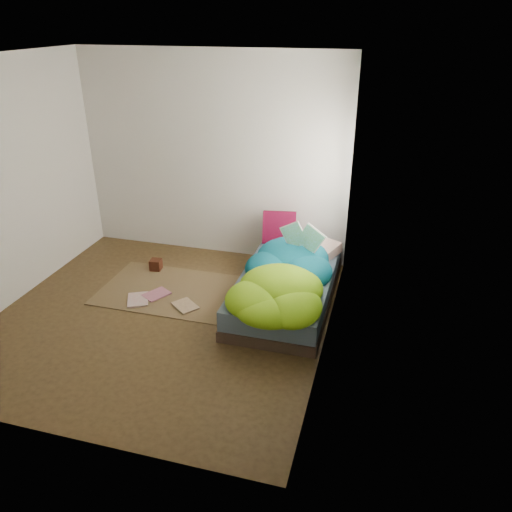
{
  "coord_description": "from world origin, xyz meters",
  "views": [
    {
      "loc": [
        2.19,
        -4.11,
        2.95
      ],
      "look_at": [
        0.85,
        0.75,
        0.49
      ],
      "focal_mm": 35.0,
      "sensor_mm": 36.0,
      "label": 1
    }
  ],
  "objects": [
    {
      "name": "wooden_box",
      "position": [
        -0.53,
        0.99,
        0.08
      ],
      "size": [
        0.15,
        0.15,
        0.13
      ],
      "primitive_type": "cube",
      "rotation": [
        0.0,
        0.0,
        0.11
      ],
      "color": "#3A130D",
      "rests_on": "rug"
    },
    {
      "name": "floor_book_c",
      "position": [
        0.11,
        0.16,
        0.02
      ],
      "size": [
        0.36,
        0.34,
        0.02
      ],
      "primitive_type": "imported",
      "rotation": [
        0.0,
        0.0,
        0.91
      ],
      "color": "tan",
      "rests_on": "rug"
    },
    {
      "name": "room_walls",
      "position": [
        0.01,
        0.01,
        1.63
      ],
      "size": [
        3.54,
        3.54,
        2.62
      ],
      "color": "silver",
      "rests_on": "ground"
    },
    {
      "name": "duvet",
      "position": [
        1.22,
        0.5,
        0.51
      ],
      "size": [
        0.96,
        1.84,
        0.34
      ],
      "primitive_type": null,
      "color": "#064D6A",
      "rests_on": "bed"
    },
    {
      "name": "ground",
      "position": [
        0.0,
        0.0,
        0.0
      ],
      "size": [
        3.5,
        3.5,
        0.0
      ],
      "primitive_type": "cube",
      "color": "#3E2C18",
      "rests_on": "ground"
    },
    {
      "name": "pillow_floral",
      "position": [
        1.42,
        1.35,
        0.4
      ],
      "size": [
        0.64,
        0.55,
        0.12
      ],
      "primitive_type": "cube",
      "rotation": [
        0.0,
        0.0,
        -0.47
      ],
      "color": "white",
      "rests_on": "bed"
    },
    {
      "name": "pillow_magenta",
      "position": [
        0.94,
        1.5,
        0.54
      ],
      "size": [
        0.42,
        0.19,
        0.41
      ],
      "primitive_type": "cube",
      "rotation": [
        0.0,
        0.0,
        0.16
      ],
      "color": "#4D051B",
      "rests_on": "bed"
    },
    {
      "name": "bed",
      "position": [
        1.22,
        0.72,
        0.17
      ],
      "size": [
        1.0,
        2.0,
        0.34
      ],
      "color": "#37281E",
      "rests_on": "ground"
    },
    {
      "name": "open_book",
      "position": [
        1.34,
        0.91,
        0.81
      ],
      "size": [
        0.44,
        0.18,
        0.26
      ],
      "primitive_type": null,
      "rotation": [
        0.0,
        0.0,
        -0.21
      ],
      "color": "#31842B",
      "rests_on": "duvet"
    },
    {
      "name": "floor_book_b",
      "position": [
        -0.34,
        0.44,
        0.03
      ],
      "size": [
        0.33,
        0.36,
        0.03
      ],
      "primitive_type": "imported",
      "rotation": [
        0.0,
        0.0,
        -0.53
      ],
      "color": "#B86A82",
      "rests_on": "rug"
    },
    {
      "name": "rug",
      "position": [
        -0.15,
        0.55,
        0.01
      ],
      "size": [
        1.6,
        1.1,
        0.01
      ],
      "primitive_type": "cube",
      "color": "brown",
      "rests_on": "ground"
    },
    {
      "name": "floor_book_a",
      "position": [
        -0.5,
        0.18,
        0.02
      ],
      "size": [
        0.34,
        0.38,
        0.02
      ],
      "primitive_type": "imported",
      "rotation": [
        0.0,
        0.0,
        0.45
      ],
      "color": "beige",
      "rests_on": "rug"
    }
  ]
}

